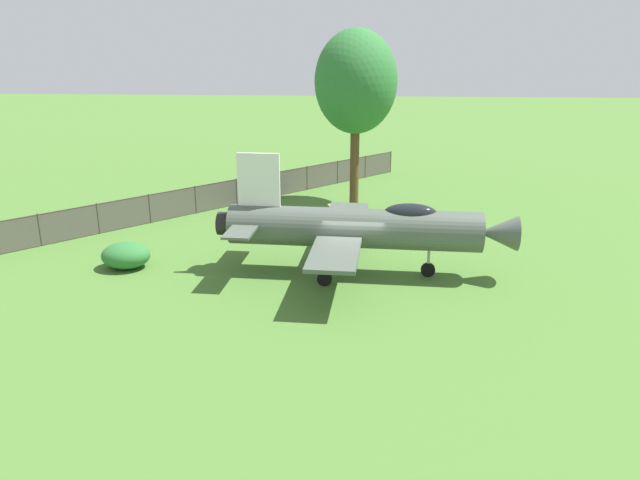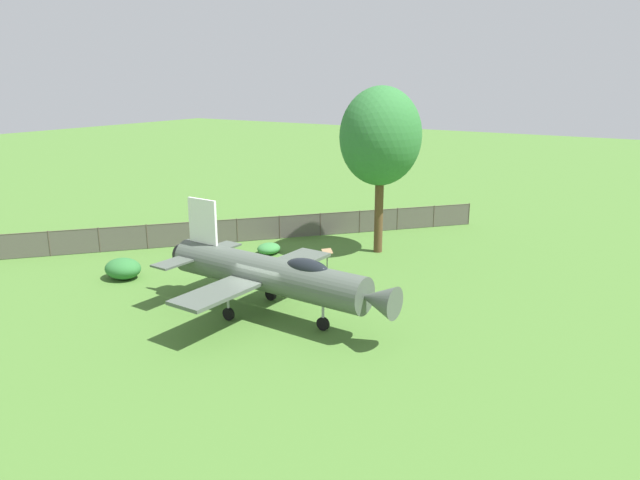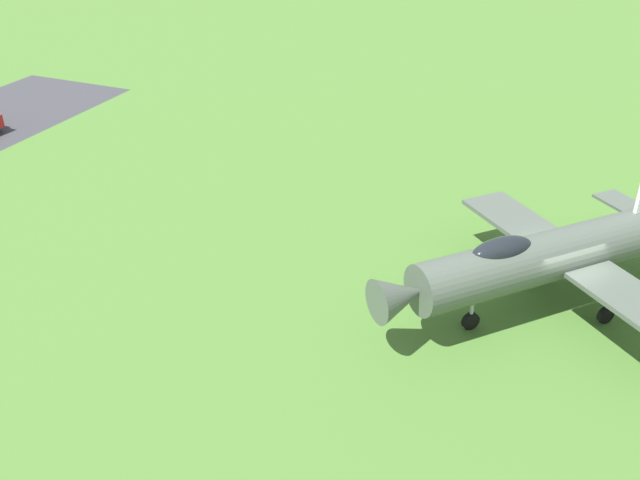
{
  "view_description": "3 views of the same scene",
  "coord_description": "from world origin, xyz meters",
  "px_view_note": "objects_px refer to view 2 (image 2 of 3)",
  "views": [
    {
      "loc": [
        24.19,
        0.66,
        9.23
      ],
      "look_at": [
        1.12,
        -1.32,
        1.82
      ],
      "focal_mm": 33.78,
      "sensor_mm": 36.0,
      "label": 1
    },
    {
      "loc": [
        20.6,
        16.01,
        10.83
      ],
      "look_at": [
        -4.84,
        -0.14,
        2.5
      ],
      "focal_mm": 33.16,
      "sensor_mm": 36.0,
      "label": 2
    },
    {
      "loc": [
        -14.1,
        15.64,
        13.8
      ],
      "look_at": [
        5.1,
        6.11,
        1.5
      ],
      "focal_mm": 39.36,
      "sensor_mm": 36.0,
      "label": 3
    }
  ],
  "objects_px": {
    "display_jet": "(273,274)",
    "shrub_near_fence": "(269,248)",
    "shade_tree": "(381,137)",
    "info_plaque": "(327,254)",
    "shrub_by_tree": "(123,269)"
  },
  "relations": [
    {
      "from": "shade_tree",
      "to": "display_jet",
      "type": "bearing_deg",
      "value": 3.42
    },
    {
      "from": "shrub_near_fence",
      "to": "shrub_by_tree",
      "type": "relative_size",
      "value": 0.74
    },
    {
      "from": "shrub_near_fence",
      "to": "shade_tree",
      "type": "bearing_deg",
      "value": 126.11
    },
    {
      "from": "display_jet",
      "to": "shade_tree",
      "type": "xyz_separation_m",
      "value": [
        -12.13,
        -0.72,
        5.24
      ]
    },
    {
      "from": "display_jet",
      "to": "shrub_near_fence",
      "type": "height_order",
      "value": "display_jet"
    },
    {
      "from": "display_jet",
      "to": "shade_tree",
      "type": "bearing_deg",
      "value": 95.52
    },
    {
      "from": "shade_tree",
      "to": "info_plaque",
      "type": "bearing_deg",
      "value": -11.97
    },
    {
      "from": "shrub_near_fence",
      "to": "info_plaque",
      "type": "xyz_separation_m",
      "value": [
        0.5,
        4.66,
        0.51
      ]
    },
    {
      "from": "shade_tree",
      "to": "shrub_near_fence",
      "type": "relative_size",
      "value": 6.6
    },
    {
      "from": "shrub_by_tree",
      "to": "info_plaque",
      "type": "distance_m",
      "value": 11.53
    },
    {
      "from": "display_jet",
      "to": "info_plaque",
      "type": "distance_m",
      "value": 7.8
    },
    {
      "from": "display_jet",
      "to": "shrub_near_fence",
      "type": "relative_size",
      "value": 7.98
    },
    {
      "from": "shrub_by_tree",
      "to": "info_plaque",
      "type": "xyz_separation_m",
      "value": [
        -7.65,
        8.62,
        0.29
      ]
    },
    {
      "from": "info_plaque",
      "to": "shade_tree",
      "type": "bearing_deg",
      "value": 168.03
    },
    {
      "from": "display_jet",
      "to": "shrub_near_fence",
      "type": "xyz_separation_m",
      "value": [
        -8.01,
        -6.36,
        -1.73
      ]
    }
  ]
}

